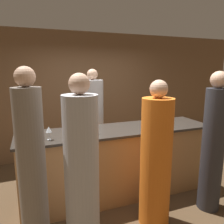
% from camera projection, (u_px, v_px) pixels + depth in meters
% --- Properties ---
extents(ground_plane, '(14.00, 14.00, 0.00)m').
position_uv_depth(ground_plane, '(118.00, 193.00, 3.57)').
color(ground_plane, '#4C3823').
extents(back_wall, '(8.00, 0.06, 2.80)m').
position_uv_depth(back_wall, '(88.00, 95.00, 5.03)').
color(back_wall, brown).
rests_on(back_wall, ground_plane).
extents(bar_counter, '(3.00, 0.76, 1.09)m').
position_uv_depth(bar_counter, '(118.00, 162.00, 3.46)').
color(bar_counter, '#B27F4C').
rests_on(bar_counter, ground_plane).
extents(bartender, '(0.39, 0.39, 2.00)m').
position_uv_depth(bartender, '(93.00, 127.00, 4.07)').
color(bartender, '#B2B2B7').
rests_on(bartender, ground_plane).
extents(guest_0, '(0.30, 0.30, 1.97)m').
position_uv_depth(guest_0, '(213.00, 146.00, 3.03)').
color(guest_0, '#2D2D33').
rests_on(guest_0, ground_plane).
extents(guest_1, '(0.39, 0.39, 1.87)m').
position_uv_depth(guest_1, '(156.00, 160.00, 2.75)').
color(guest_1, orange).
rests_on(guest_1, ground_plane).
extents(guest_2, '(0.37, 0.37, 1.96)m').
position_uv_depth(guest_2, '(82.00, 172.00, 2.34)').
color(guest_2, '#B2B2B7').
rests_on(guest_2, ground_plane).
extents(guest_3, '(0.29, 0.29, 2.02)m').
position_uv_depth(guest_3, '(32.00, 168.00, 2.30)').
color(guest_3, gray).
rests_on(guest_3, ground_plane).
extents(wine_bottle_0, '(0.07, 0.07, 0.32)m').
position_uv_depth(wine_bottle_0, '(149.00, 120.00, 3.40)').
color(wine_bottle_0, '#19381E').
rests_on(wine_bottle_0, bar_counter).
extents(wine_glass_0, '(0.07, 0.07, 0.17)m').
position_uv_depth(wine_glass_0, '(166.00, 117.00, 3.55)').
color(wine_glass_0, silver).
rests_on(wine_glass_0, bar_counter).
extents(wine_glass_1, '(0.08, 0.08, 0.16)m').
position_uv_depth(wine_glass_1, '(95.00, 126.00, 3.04)').
color(wine_glass_1, silver).
rests_on(wine_glass_1, bar_counter).
extents(wine_glass_2, '(0.08, 0.08, 0.18)m').
position_uv_depth(wine_glass_2, '(49.00, 130.00, 2.81)').
color(wine_glass_2, silver).
rests_on(wine_glass_2, bar_counter).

